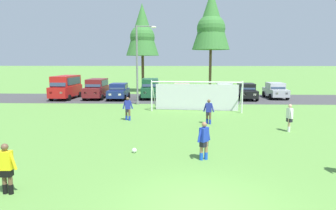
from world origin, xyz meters
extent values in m
plane|color=#598C3D|center=(0.00, 15.00, 0.00)|extent=(400.00, 400.00, 0.00)
cube|color=#3D3D3F|center=(0.00, 24.65, 0.00)|extent=(52.00, 8.40, 0.01)
sphere|color=white|center=(-2.72, 5.00, 0.11)|extent=(0.22, 0.22, 0.22)
sphere|color=black|center=(-2.72, 5.00, 0.12)|extent=(0.08, 0.08, 0.08)
sphere|color=red|center=(-2.66, 5.00, 0.11)|extent=(0.07, 0.07, 0.07)
cylinder|color=white|center=(4.33, 15.67, 1.22)|extent=(0.12, 0.12, 2.44)
cylinder|color=white|center=(-2.96, 16.36, 1.22)|extent=(0.12, 0.12, 2.44)
cylinder|color=white|center=(0.69, 16.01, 2.44)|extent=(7.30, 0.81, 0.12)
cylinder|color=white|center=(4.42, 16.56, 1.34)|extent=(0.27, 1.94, 2.46)
cylinder|color=white|center=(-2.87, 17.26, 1.34)|extent=(0.27, 1.94, 2.46)
cube|color=silver|center=(0.78, 17.01, 1.10)|extent=(6.93, 0.70, 2.20)
cylinder|color=brown|center=(-6.19, 0.63, 0.40)|extent=(0.14, 0.14, 0.80)
cylinder|color=brown|center=(-5.98, 0.61, 0.40)|extent=(0.14, 0.14, 0.80)
cylinder|color=black|center=(-6.19, 0.63, 0.16)|extent=(0.15, 0.15, 0.32)
cylinder|color=black|center=(-5.98, 0.61, 0.16)|extent=(0.15, 0.15, 0.32)
cube|color=black|center=(-6.08, 0.62, 0.72)|extent=(0.35, 0.23, 0.28)
cube|color=yellow|center=(-6.08, 0.62, 1.10)|extent=(0.39, 0.25, 0.60)
sphere|color=brown|center=(-6.08, 0.62, 1.53)|extent=(0.22, 0.22, 0.22)
cylinder|color=yellow|center=(-5.83, 0.59, 1.08)|extent=(0.23, 0.10, 0.55)
cylinder|color=brown|center=(-4.16, 12.37, 0.40)|extent=(0.14, 0.14, 0.80)
cylinder|color=brown|center=(-4.40, 12.52, 0.40)|extent=(0.14, 0.14, 0.80)
cylinder|color=#1E38B7|center=(-4.16, 12.37, 0.16)|extent=(0.15, 0.15, 0.32)
cylinder|color=#1E38B7|center=(-4.40, 12.52, 0.16)|extent=(0.15, 0.15, 0.32)
cube|color=black|center=(-4.28, 12.44, 0.72)|extent=(0.38, 0.29, 0.28)
cube|color=#232D99|center=(-4.28, 12.44, 1.10)|extent=(0.42, 0.31, 0.60)
sphere|color=brown|center=(-4.28, 12.44, 1.53)|extent=(0.22, 0.22, 0.22)
cylinder|color=#232D99|center=(-4.03, 12.46, 1.08)|extent=(0.24, 0.14, 0.55)
cylinder|color=#232D99|center=(-4.53, 12.43, 1.08)|extent=(0.24, 0.14, 0.55)
cylinder|color=#936B4C|center=(0.26, 4.11, 0.40)|extent=(0.14, 0.14, 0.80)
cylinder|color=#936B4C|center=(0.47, 4.19, 0.40)|extent=(0.14, 0.14, 0.80)
cylinder|color=blue|center=(0.26, 4.11, 0.16)|extent=(0.15, 0.15, 0.32)
cylinder|color=blue|center=(0.47, 4.19, 0.16)|extent=(0.15, 0.15, 0.32)
cube|color=black|center=(0.37, 4.15, 0.72)|extent=(0.39, 0.40, 0.28)
cube|color=#1E38B7|center=(0.37, 4.15, 1.10)|extent=(0.43, 0.44, 0.60)
sphere|color=#936B4C|center=(0.37, 4.15, 1.53)|extent=(0.22, 0.22, 0.22)
cylinder|color=#1E38B7|center=(0.17, 3.99, 1.08)|extent=(0.22, 0.23, 0.55)
cylinder|color=#1E38B7|center=(0.56, 4.31, 1.08)|extent=(0.22, 0.23, 0.55)
cylinder|color=tan|center=(5.79, 9.34, 0.40)|extent=(0.14, 0.14, 0.80)
cylinder|color=tan|center=(5.87, 9.56, 0.40)|extent=(0.14, 0.14, 0.80)
cylinder|color=white|center=(5.79, 9.34, 0.16)|extent=(0.15, 0.15, 0.32)
cylinder|color=white|center=(5.87, 9.56, 0.16)|extent=(0.15, 0.15, 0.32)
cube|color=black|center=(5.83, 9.45, 0.72)|extent=(0.28, 0.37, 0.28)
cube|color=silver|center=(5.83, 9.45, 1.10)|extent=(0.31, 0.42, 0.60)
sphere|color=tan|center=(5.83, 9.45, 1.53)|extent=(0.22, 0.22, 0.22)
cylinder|color=silver|center=(5.84, 9.20, 1.08)|extent=(0.13, 0.24, 0.55)
cylinder|color=silver|center=(5.83, 9.70, 1.08)|extent=(0.13, 0.24, 0.55)
cylinder|color=brown|center=(1.36, 11.33, 0.40)|extent=(0.14, 0.14, 0.80)
cylinder|color=brown|center=(1.19, 11.52, 0.40)|extent=(0.14, 0.14, 0.80)
cylinder|color=#1E38B7|center=(1.36, 11.33, 0.16)|extent=(0.15, 0.15, 0.32)
cylinder|color=#1E38B7|center=(1.19, 11.52, 0.16)|extent=(0.15, 0.15, 0.32)
cube|color=black|center=(1.27, 11.42, 0.72)|extent=(0.37, 0.26, 0.28)
cube|color=#232D99|center=(1.27, 11.42, 1.10)|extent=(0.41, 0.29, 0.60)
sphere|color=brown|center=(1.27, 11.42, 1.53)|extent=(0.22, 0.22, 0.22)
cylinder|color=#232D99|center=(1.52, 11.35, 1.08)|extent=(0.24, 0.12, 0.55)
cylinder|color=#232D99|center=(1.03, 11.50, 1.08)|extent=(0.24, 0.12, 0.55)
cube|color=red|center=(-13.07, 23.97, 0.87)|extent=(2.16, 4.88, 1.10)
cube|color=red|center=(-13.06, 24.17, 1.97)|extent=(1.97, 4.17, 1.10)
cube|color=#28384C|center=(-13.14, 22.21, 1.95)|extent=(1.68, 0.53, 0.91)
cube|color=#28384C|center=(-12.15, 24.14, 1.97)|extent=(0.19, 3.48, 0.77)
cube|color=white|center=(-12.63, 21.59, 0.92)|extent=(0.28, 0.09, 0.20)
cube|color=white|center=(-13.71, 21.64, 0.92)|extent=(0.28, 0.09, 0.20)
cube|color=#B21414|center=(-12.43, 26.31, 0.92)|extent=(0.28, 0.09, 0.20)
cube|color=#B21414|center=(-13.51, 26.36, 0.92)|extent=(0.28, 0.09, 0.20)
cylinder|color=black|center=(-12.15, 22.45, 0.32)|extent=(0.27, 0.65, 0.64)
cylinder|color=black|center=(-14.11, 22.53, 0.32)|extent=(0.27, 0.65, 0.64)
cylinder|color=black|center=(-12.03, 25.42, 0.32)|extent=(0.27, 0.65, 0.64)
cylinder|color=black|center=(-13.99, 25.50, 0.32)|extent=(0.27, 0.65, 0.64)
cube|color=maroon|center=(-9.74, 24.27, 0.82)|extent=(1.95, 4.62, 1.00)
cube|color=maroon|center=(-9.73, 24.47, 1.74)|extent=(1.78, 3.02, 0.84)
cube|color=#28384C|center=(-9.75, 23.05, 1.72)|extent=(1.62, 0.40, 0.71)
cube|color=#28384C|center=(-8.85, 24.46, 1.74)|extent=(0.07, 2.55, 0.59)
cube|color=white|center=(-9.24, 22.01, 0.87)|extent=(0.28, 0.08, 0.20)
cube|color=white|center=(-10.28, 22.02, 0.87)|extent=(0.28, 0.08, 0.20)
cube|color=#B21414|center=(-9.19, 26.52, 0.87)|extent=(0.28, 0.08, 0.20)
cube|color=#B21414|center=(-10.23, 26.54, 0.87)|extent=(0.28, 0.08, 0.20)
cylinder|color=black|center=(-8.80, 22.83, 0.32)|extent=(0.25, 0.64, 0.64)
cylinder|color=black|center=(-10.70, 22.86, 0.32)|extent=(0.25, 0.64, 0.64)
cylinder|color=black|center=(-8.77, 25.69, 0.32)|extent=(0.25, 0.64, 0.64)
cylinder|color=black|center=(-10.67, 25.71, 0.32)|extent=(0.25, 0.64, 0.64)
cube|color=navy|center=(-7.22, 23.80, 0.70)|extent=(1.87, 4.23, 0.76)
cube|color=navy|center=(-7.22, 23.95, 1.40)|extent=(1.69, 2.13, 0.64)
cube|color=#28384C|center=(-7.21, 22.98, 1.38)|extent=(1.53, 0.34, 0.55)
cube|color=#28384C|center=(-6.39, 23.97, 1.40)|extent=(0.07, 1.79, 0.45)
cube|color=white|center=(-6.69, 21.75, 0.75)|extent=(0.28, 0.08, 0.20)
cube|color=white|center=(-7.68, 21.74, 0.75)|extent=(0.28, 0.08, 0.20)
cube|color=#B21414|center=(-6.76, 25.87, 0.75)|extent=(0.28, 0.08, 0.20)
cube|color=#B21414|center=(-7.75, 25.86, 0.75)|extent=(0.28, 0.08, 0.20)
cylinder|color=black|center=(-6.30, 22.52, 0.32)|extent=(0.25, 0.64, 0.64)
cylinder|color=black|center=(-8.10, 22.49, 0.32)|extent=(0.25, 0.64, 0.64)
cylinder|color=black|center=(-6.34, 25.12, 0.32)|extent=(0.25, 0.64, 0.64)
cylinder|color=black|center=(-8.14, 25.09, 0.32)|extent=(0.25, 0.64, 0.64)
cube|color=#194C2D|center=(-3.89, 24.76, 0.82)|extent=(2.26, 4.73, 1.00)
cube|color=#194C2D|center=(-3.90, 24.96, 1.74)|extent=(1.98, 3.13, 0.84)
cube|color=#28384C|center=(-3.79, 23.55, 1.72)|extent=(1.64, 0.50, 0.71)
cube|color=#28384C|center=(-3.02, 25.03, 1.74)|extent=(0.24, 2.55, 0.59)
cube|color=white|center=(-3.19, 22.55, 0.87)|extent=(0.29, 0.10, 0.20)
cube|color=white|center=(-4.23, 22.47, 0.87)|extent=(0.29, 0.10, 0.20)
cube|color=#B21414|center=(-3.54, 27.06, 0.87)|extent=(0.29, 0.10, 0.20)
cube|color=#B21414|center=(-4.59, 26.98, 0.87)|extent=(0.29, 0.10, 0.20)
cylinder|color=black|center=(-2.83, 23.42, 0.32)|extent=(0.29, 0.66, 0.64)
cylinder|color=black|center=(-4.72, 23.27, 0.32)|extent=(0.29, 0.66, 0.64)
cylinder|color=black|center=(-3.05, 26.26, 0.32)|extent=(0.29, 0.66, 0.64)
cylinder|color=black|center=(-4.95, 26.11, 0.32)|extent=(0.29, 0.66, 0.64)
cube|color=tan|center=(-0.39, 23.83, 0.70)|extent=(1.92, 4.25, 0.76)
cube|color=tan|center=(-0.38, 23.98, 1.40)|extent=(1.71, 2.15, 0.64)
cube|color=#28384C|center=(-0.41, 23.01, 1.38)|extent=(1.54, 0.36, 0.55)
cube|color=#28384C|center=(0.45, 23.95, 1.40)|extent=(0.09, 1.79, 0.45)
cube|color=white|center=(0.05, 21.75, 0.75)|extent=(0.28, 0.09, 0.20)
cube|color=white|center=(-0.94, 21.78, 0.75)|extent=(0.28, 0.09, 0.20)
cube|color=#B21414|center=(0.16, 25.87, 0.75)|extent=(0.28, 0.09, 0.20)
cube|color=#B21414|center=(-0.82, 25.90, 0.75)|extent=(0.28, 0.09, 0.20)
cylinder|color=black|center=(0.48, 22.50, 0.32)|extent=(0.26, 0.65, 0.64)
cylinder|color=black|center=(-1.32, 22.55, 0.32)|extent=(0.26, 0.65, 0.64)
cylinder|color=black|center=(0.55, 25.10, 0.32)|extent=(0.26, 0.65, 0.64)
cylinder|color=black|center=(-1.25, 25.15, 0.32)|extent=(0.26, 0.65, 0.64)
cube|color=silver|center=(4.39, 25.48, 0.70)|extent=(2.11, 4.32, 0.76)
cube|color=silver|center=(4.40, 25.63, 1.40)|extent=(1.81, 2.22, 0.64)
cube|color=#28384C|center=(4.33, 24.66, 1.38)|extent=(1.55, 0.43, 0.55)
cube|color=#28384C|center=(5.24, 25.57, 1.40)|extent=(0.17, 1.78, 0.45)
cube|color=white|center=(4.73, 23.39, 0.75)|extent=(0.29, 0.10, 0.20)
cube|color=white|center=(3.74, 23.46, 0.75)|extent=(0.29, 0.10, 0.20)
cube|color=#B21414|center=(5.04, 27.50, 0.75)|extent=(0.29, 0.10, 0.20)
cube|color=#B21414|center=(4.05, 27.57, 0.75)|extent=(0.29, 0.10, 0.20)
cylinder|color=black|center=(5.19, 24.12, 0.32)|extent=(0.29, 0.66, 0.64)
cylinder|color=black|center=(3.40, 24.25, 0.32)|extent=(0.29, 0.66, 0.64)
cylinder|color=black|center=(5.38, 26.71, 0.32)|extent=(0.29, 0.66, 0.64)
cylinder|color=black|center=(3.59, 26.85, 0.32)|extent=(0.29, 0.66, 0.64)
cube|color=black|center=(6.55, 24.26, 0.70)|extent=(1.97, 4.27, 0.76)
cube|color=black|center=(6.56, 24.41, 1.40)|extent=(1.74, 2.17, 0.64)
cube|color=#28384C|center=(6.52, 23.44, 1.38)|extent=(1.54, 0.38, 0.55)
cube|color=#28384C|center=(7.40, 24.37, 1.40)|extent=(0.11, 1.79, 0.45)
cube|color=white|center=(6.96, 22.18, 0.75)|extent=(0.28, 0.09, 0.20)
cube|color=white|center=(5.97, 22.22, 0.75)|extent=(0.28, 0.09, 0.20)
cube|color=#B21414|center=(7.13, 26.30, 0.75)|extent=(0.28, 0.09, 0.20)
cube|color=#B21414|center=(6.14, 26.34, 0.75)|extent=(0.28, 0.09, 0.20)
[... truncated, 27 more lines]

